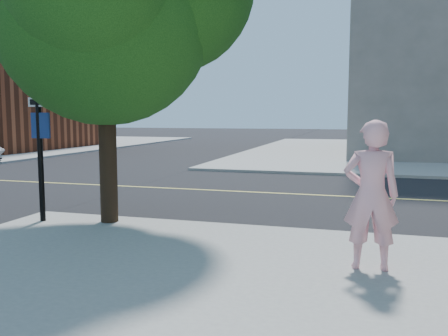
% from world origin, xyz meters
% --- Properties ---
extents(ground, '(140.00, 140.00, 0.00)m').
position_xyz_m(ground, '(0.00, 0.00, 0.00)').
color(ground, black).
rests_on(ground, ground).
extents(road_ew, '(140.00, 9.00, 0.01)m').
position_xyz_m(road_ew, '(0.00, 4.50, 0.01)').
color(road_ew, black).
rests_on(road_ew, ground).
extents(man_on_phone, '(0.78, 0.55, 2.04)m').
position_xyz_m(man_on_phone, '(5.84, -2.11, 1.14)').
color(man_on_phone, '#EEA5B2').
rests_on(man_on_phone, sidewalk_se).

